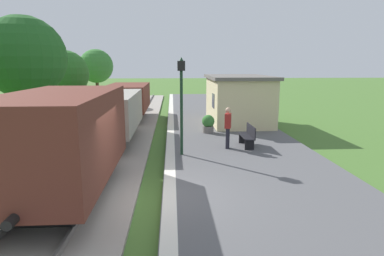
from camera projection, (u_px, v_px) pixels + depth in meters
The scene contains 15 objects.
ground_plane at pixel (155, 203), 8.88m from camera, with size 160.00×160.00×0.00m, color #47702D.
platform_slab at pixel (271, 196), 9.05m from camera, with size 6.00×60.00×0.25m, color #565659.
platform_edge_stripe at pixel (170, 194), 8.85m from camera, with size 0.36×60.00×0.01m, color silver.
track_ballast at pixel (64, 203), 8.73m from camera, with size 3.80×60.00×0.12m, color #9E9389.
rail_near at pixel (92, 198), 8.74m from camera, with size 0.07×60.00×0.14m, color slate.
rail_far at pixel (36, 199), 8.66m from camera, with size 0.07×60.00×0.14m, color slate.
freight_train at pixel (107, 114), 14.52m from camera, with size 2.50×19.40×2.72m.
station_hut at pixel (238, 99), 19.50m from camera, with size 3.50×5.80×2.78m.
bench_near_hut at pixel (248, 135), 13.90m from camera, with size 0.42×1.50×0.91m.
person_waiting at pixel (228, 126), 13.48m from camera, with size 0.33×0.43×1.71m.
potted_planter at pixel (208, 123), 16.68m from camera, with size 0.64×0.64×0.92m.
lamp_post_near at pixel (181, 88), 12.22m from camera, with size 0.28×0.28×3.70m.
tree_trackside_far at pixel (24, 57), 16.82m from camera, with size 4.21×4.21×6.15m.
tree_field_left at pixel (65, 74), 22.78m from camera, with size 3.25×3.25×4.66m.
tree_field_distant at pixel (96, 66), 29.01m from camera, with size 2.96×2.96×5.00m.
Camera 1 is at (0.50, -8.37, 3.69)m, focal length 30.70 mm.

